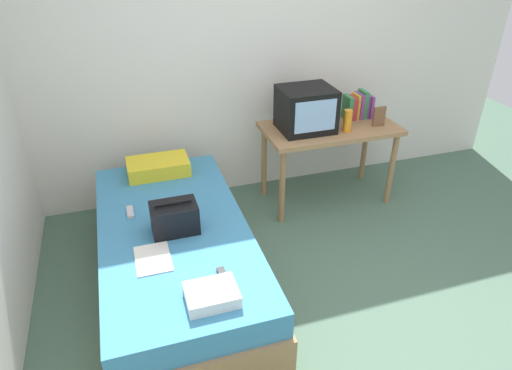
{
  "coord_description": "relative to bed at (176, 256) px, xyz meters",
  "views": [
    {
      "loc": [
        -1.18,
        -1.78,
        2.28
      ],
      "look_at": [
        -0.29,
        1.03,
        0.54
      ],
      "focal_mm": 31.98,
      "sensor_mm": 36.0,
      "label": 1
    }
  ],
  "objects": [
    {
      "name": "magazine",
      "position": [
        -0.17,
        -0.3,
        0.25
      ],
      "size": [
        0.21,
        0.29,
        0.01
      ],
      "primitive_type": "cube",
      "color": "white",
      "rests_on": "bed"
    },
    {
      "name": "pillow",
      "position": [
        0.0,
        0.78,
        0.31
      ],
      "size": [
        0.48,
        0.29,
        0.12
      ],
      "primitive_type": "cube",
      "color": "yellow",
      "rests_on": "bed"
    },
    {
      "name": "handbag",
      "position": [
        0.01,
        -0.05,
        0.35
      ],
      "size": [
        0.3,
        0.2,
        0.23
      ],
      "color": "black",
      "rests_on": "bed"
    },
    {
      "name": "desk",
      "position": [
        1.49,
        0.75,
        0.39
      ],
      "size": [
        1.16,
        0.6,
        0.72
      ],
      "color": "#9E754C",
      "rests_on": "ground"
    },
    {
      "name": "remote_silver",
      "position": [
        -0.26,
        0.25,
        0.26
      ],
      "size": [
        0.04,
        0.14,
        0.02
      ],
      "primitive_type": "cube",
      "color": "#B7B7BC",
      "rests_on": "bed"
    },
    {
      "name": "bed",
      "position": [
        0.0,
        0.0,
        0.0
      ],
      "size": [
        1.0,
        2.0,
        0.49
      ],
      "color": "#9E754C",
      "rests_on": "ground"
    },
    {
      "name": "tv",
      "position": [
        1.26,
        0.75,
        0.66
      ],
      "size": [
        0.44,
        0.39,
        0.36
      ],
      "color": "black",
      "rests_on": "desk"
    },
    {
      "name": "wall_back",
      "position": [
        0.96,
        1.25,
        1.06
      ],
      "size": [
        5.2,
        0.1,
        2.6
      ],
      "primitive_type": "cube",
      "color": "silver",
      "rests_on": "ground"
    },
    {
      "name": "ground_plane",
      "position": [
        0.96,
        -0.75,
        -0.24
      ],
      "size": [
        8.0,
        8.0,
        0.0
      ],
      "primitive_type": "plane",
      "color": "#4C6B56"
    },
    {
      "name": "picture_frame",
      "position": [
        1.89,
        0.63,
        0.57
      ],
      "size": [
        0.11,
        0.02,
        0.17
      ],
      "primitive_type": "cube",
      "color": "brown",
      "rests_on": "desk"
    },
    {
      "name": "folded_towel",
      "position": [
        0.1,
        -0.74,
        0.29
      ],
      "size": [
        0.28,
        0.22,
        0.08
      ],
      "primitive_type": "cube",
      "color": "white",
      "rests_on": "bed"
    },
    {
      "name": "book_row",
      "position": [
        1.8,
        0.86,
        0.59
      ],
      "size": [
        0.24,
        0.17,
        0.25
      ],
      "color": "#337F47",
      "rests_on": "desk"
    },
    {
      "name": "remote_dark",
      "position": [
        0.2,
        -0.59,
        0.26
      ],
      "size": [
        0.04,
        0.16,
        0.02
      ],
      "primitive_type": "cube",
      "color": "black",
      "rests_on": "bed"
    },
    {
      "name": "water_bottle",
      "position": [
        1.58,
        0.61,
        0.57
      ],
      "size": [
        0.07,
        0.07,
        0.19
      ],
      "primitive_type": "cylinder",
      "color": "orange",
      "rests_on": "desk"
    }
  ]
}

